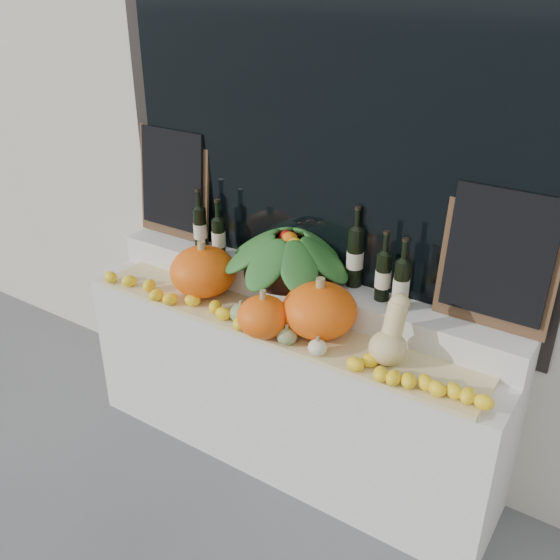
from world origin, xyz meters
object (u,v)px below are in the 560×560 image
object	(u,v)px
wine_bottle_tall	(355,257)
pumpkin_right	(320,310)
produce_bowl	(289,254)
pumpkin_left	(203,271)
butternut_squash	(390,337)

from	to	relation	value
wine_bottle_tall	pumpkin_right	bearing A→B (deg)	-93.76
pumpkin_right	wine_bottle_tall	xyz separation A→B (m)	(0.02, 0.30, 0.16)
pumpkin_right	wine_bottle_tall	distance (m)	0.34
produce_bowl	pumpkin_left	bearing A→B (deg)	-152.14
pumpkin_left	wine_bottle_tall	bearing A→B (deg)	21.82
pumpkin_right	wine_bottle_tall	bearing A→B (deg)	86.24
pumpkin_right	butternut_squash	size ratio (longest dim) A/B	1.17
pumpkin_left	wine_bottle_tall	size ratio (longest dim) A/B	0.84
pumpkin_right	produce_bowl	world-z (taller)	produce_bowl
pumpkin_left	produce_bowl	world-z (taller)	produce_bowl
pumpkin_left	pumpkin_right	world-z (taller)	pumpkin_left
pumpkin_right	butternut_squash	xyz separation A→B (m)	(0.37, -0.02, -0.01)
butternut_squash	wine_bottle_tall	size ratio (longest dim) A/B	0.73
produce_bowl	pumpkin_right	bearing A→B (deg)	-35.41
butternut_squash	wine_bottle_tall	distance (m)	0.51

